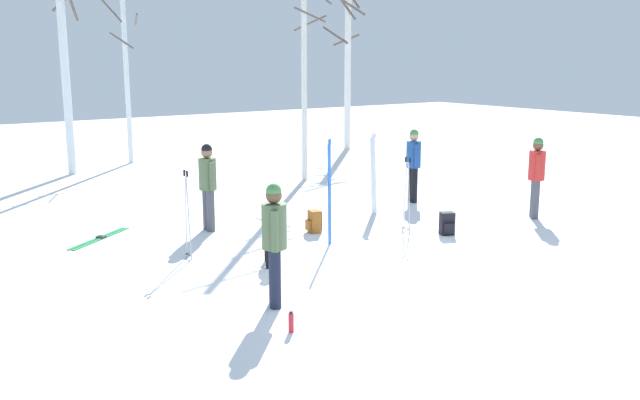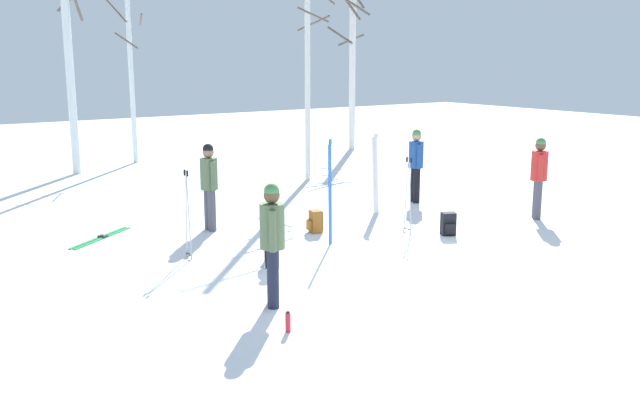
# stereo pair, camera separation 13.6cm
# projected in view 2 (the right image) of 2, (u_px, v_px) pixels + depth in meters

# --- Properties ---
(ground_plane) EXTENTS (60.00, 60.00, 0.00)m
(ground_plane) POSITION_uv_depth(u_px,v_px,m) (418.00, 276.00, 10.88)
(ground_plane) COLOR white
(person_0) EXTENTS (0.39, 0.40, 1.72)m
(person_0) POSITION_uv_depth(u_px,v_px,m) (539.00, 173.00, 14.53)
(person_0) COLOR #4C4C56
(person_0) RESTS_ON ground_plane
(person_1) EXTENTS (0.34, 0.52, 1.72)m
(person_1) POSITION_uv_depth(u_px,v_px,m) (209.00, 181.00, 13.54)
(person_1) COLOR #4C4C56
(person_1) RESTS_ON ground_plane
(person_2) EXTENTS (0.34, 0.47, 1.72)m
(person_2) POSITION_uv_depth(u_px,v_px,m) (272.00, 237.00, 9.39)
(person_2) COLOR #1E2338
(person_2) RESTS_ON ground_plane
(person_3) EXTENTS (0.34, 0.49, 1.72)m
(person_3) POSITION_uv_depth(u_px,v_px,m) (416.00, 161.00, 16.18)
(person_3) COLOR black
(person_3) RESTS_ON ground_plane
(dog) EXTENTS (0.48, 0.81, 0.57)m
(dog) POSITION_uv_depth(u_px,v_px,m) (271.00, 242.00, 11.35)
(dog) COLOR black
(dog) RESTS_ON ground_plane
(ski_pair_planted_0) EXTENTS (0.08, 0.20, 1.76)m
(ski_pair_planted_0) POSITION_uv_depth(u_px,v_px,m) (375.00, 174.00, 15.01)
(ski_pair_planted_0) COLOR white
(ski_pair_planted_0) RESTS_ON ground_plane
(ski_pair_planted_2) EXTENTS (0.16, 0.12, 1.93)m
(ski_pair_planted_2) POSITION_uv_depth(u_px,v_px,m) (330.00, 193.00, 12.50)
(ski_pair_planted_2) COLOR blue
(ski_pair_planted_2) RESTS_ON ground_plane
(ski_pair_lying_0) EXTENTS (1.46, 1.16, 0.05)m
(ski_pair_lying_0) POSITION_uv_depth(u_px,v_px,m) (101.00, 238.00, 13.13)
(ski_pair_lying_0) COLOR green
(ski_pair_lying_0) RESTS_ON ground_plane
(ski_poles_0) EXTENTS (0.07, 0.22, 1.52)m
(ski_poles_0) POSITION_uv_depth(u_px,v_px,m) (187.00, 212.00, 11.66)
(ski_poles_0) COLOR #B2B2BC
(ski_poles_0) RESTS_ON ground_plane
(ski_poles_1) EXTENTS (0.07, 0.22, 1.48)m
(ski_poles_1) POSITION_uv_depth(u_px,v_px,m) (408.00, 193.00, 13.41)
(ski_poles_1) COLOR #B2B2BC
(ski_poles_1) RESTS_ON ground_plane
(backpack_0) EXTENTS (0.32, 0.30, 0.44)m
(backpack_0) POSITION_uv_depth(u_px,v_px,m) (315.00, 222.00, 13.52)
(backpack_0) COLOR #99591E
(backpack_0) RESTS_ON ground_plane
(backpack_1) EXTENTS (0.32, 0.34, 0.44)m
(backpack_1) POSITION_uv_depth(u_px,v_px,m) (448.00, 224.00, 13.32)
(backpack_1) COLOR black
(backpack_1) RESTS_ON ground_plane
(water_bottle_0) EXTENTS (0.07, 0.07, 0.28)m
(water_bottle_0) POSITION_uv_depth(u_px,v_px,m) (288.00, 322.00, 8.64)
(water_bottle_0) COLOR red
(water_bottle_0) RESTS_ON ground_plane
(birch_tree_2) EXTENTS (1.19, 1.26, 7.21)m
(birch_tree_2) POSITION_uv_depth(u_px,v_px,m) (68.00, 45.00, 19.57)
(birch_tree_2) COLOR silver
(birch_tree_2) RESTS_ON ground_plane
(birch_tree_3) EXTENTS (1.22, 1.04, 6.47)m
(birch_tree_3) POSITION_uv_depth(u_px,v_px,m) (130.00, 58.00, 21.75)
(birch_tree_3) COLOR silver
(birch_tree_3) RESTS_ON ground_plane
(birch_tree_4) EXTENTS (1.46, 1.46, 7.29)m
(birch_tree_4) POSITION_uv_depth(u_px,v_px,m) (308.00, 41.00, 18.51)
(birch_tree_4) COLOR silver
(birch_tree_4) RESTS_ON ground_plane
(birch_tree_5) EXTENTS (1.57, 1.58, 6.06)m
(birch_tree_5) POSITION_uv_depth(u_px,v_px,m) (352.00, 67.00, 24.97)
(birch_tree_5) COLOR silver
(birch_tree_5) RESTS_ON ground_plane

